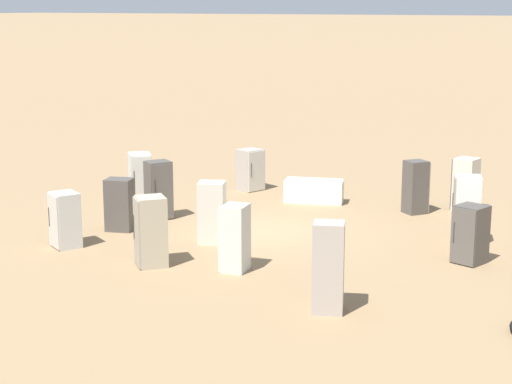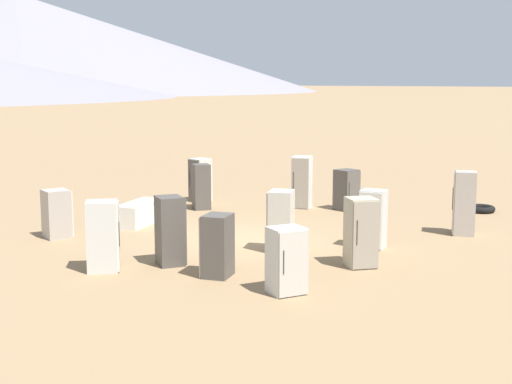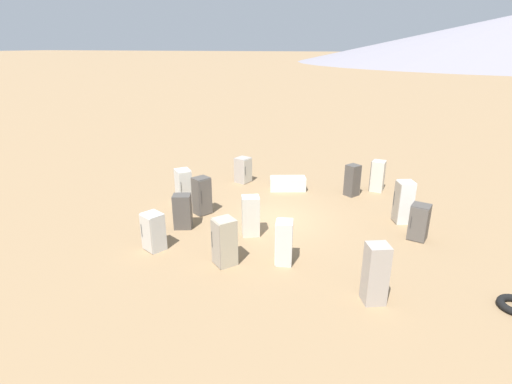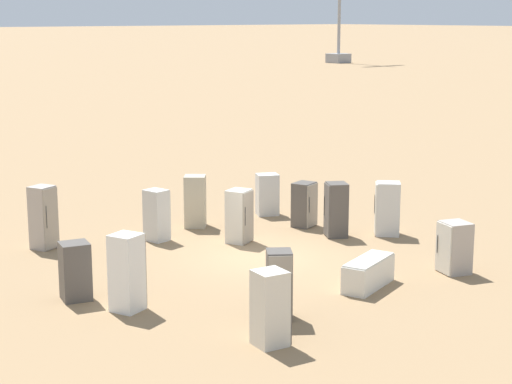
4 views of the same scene
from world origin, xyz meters
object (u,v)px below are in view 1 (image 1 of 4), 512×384
(discarded_fridge_3, at_px, (465,184))
(discarded_fridge_11, at_px, (212,212))
(discarded_fridge_13, at_px, (416,187))
(discarded_fridge_2, at_px, (151,232))
(discarded_fridge_0, at_px, (65,220))
(discarded_fridge_1, at_px, (235,238))
(discarded_fridge_6, at_px, (314,191))
(discarded_fridge_9, at_px, (120,204))
(discarded_fridge_4, at_px, (140,180))
(discarded_fridge_10, at_px, (250,170))
(discarded_fridge_7, at_px, (470,234))
(discarded_fridge_12, at_px, (159,190))
(discarded_fridge_5, at_px, (328,267))
(discarded_fridge_8, at_px, (466,211))

(discarded_fridge_3, distance_m, discarded_fridge_11, 8.60)
(discarded_fridge_13, bearing_deg, discarded_fridge_2, -77.73)
(discarded_fridge_3, height_order, discarded_fridge_11, discarded_fridge_11)
(discarded_fridge_0, height_order, discarded_fridge_2, discarded_fridge_2)
(discarded_fridge_0, relative_size, discarded_fridge_2, 0.85)
(discarded_fridge_1, xyz_separation_m, discarded_fridge_6, (-1.67, 7.54, -0.44))
(discarded_fridge_3, bearing_deg, discarded_fridge_9, 141.76)
(discarded_fridge_2, xyz_separation_m, discarded_fridge_11, (0.12, 2.55, -0.03))
(discarded_fridge_1, bearing_deg, discarded_fridge_4, 45.09)
(discarded_fridge_1, relative_size, discarded_fridge_10, 1.14)
(discarded_fridge_0, height_order, discarded_fridge_10, discarded_fridge_0)
(discarded_fridge_7, xyz_separation_m, discarded_fridge_10, (-9.17, 4.61, -0.02))
(discarded_fridge_7, bearing_deg, discarded_fridge_2, 47.05)
(discarded_fridge_4, distance_m, discarded_fridge_6, 5.64)
(discarded_fridge_2, xyz_separation_m, discarded_fridge_12, (-2.73, 3.96, 0.00))
(discarded_fridge_0, xyz_separation_m, discarded_fridge_1, (5.00, 0.52, 0.08))
(discarded_fridge_3, distance_m, discarded_fridge_4, 10.26)
(discarded_fridge_11, relative_size, discarded_fridge_13, 1.02)
(discarded_fridge_3, height_order, discarded_fridge_6, discarded_fridge_3)
(discarded_fridge_1, distance_m, discarded_fridge_7, 5.90)
(discarded_fridge_1, height_order, discarded_fridge_10, discarded_fridge_1)
(discarded_fridge_2, bearing_deg, discarded_fridge_4, -9.19)
(discarded_fridge_11, bearing_deg, discarded_fridge_3, 32.35)
(discarded_fridge_9, bearing_deg, discarded_fridge_0, -112.95)
(discarded_fridge_3, distance_m, discarded_fridge_6, 4.82)
(discarded_fridge_2, relative_size, discarded_fridge_5, 0.90)
(discarded_fridge_6, relative_size, discarded_fridge_13, 1.23)
(discarded_fridge_4, bearing_deg, discarded_fridge_11, 106.53)
(discarded_fridge_7, distance_m, discarded_fridge_8, 1.67)
(discarded_fridge_7, bearing_deg, discarded_fridge_3, -56.95)
(discarded_fridge_1, relative_size, discarded_fridge_9, 1.09)
(discarded_fridge_2, bearing_deg, discarded_fridge_5, -147.12)
(discarded_fridge_0, relative_size, discarded_fridge_10, 1.03)
(discarded_fridge_2, xyz_separation_m, discarded_fridge_7, (6.72, 4.26, -0.14))
(discarded_fridge_3, distance_m, discarded_fridge_9, 10.73)
(discarded_fridge_5, height_order, discarded_fridge_12, discarded_fridge_5)
(discarded_fridge_9, bearing_deg, discarded_fridge_7, -7.58)
(discarded_fridge_2, height_order, discarded_fridge_3, discarded_fridge_2)
(discarded_fridge_0, distance_m, discarded_fridge_6, 8.74)
(discarded_fridge_1, distance_m, discarded_fridge_13, 8.04)
(discarded_fridge_8, relative_size, discarded_fridge_10, 1.32)
(discarded_fridge_2, height_order, discarded_fridge_11, discarded_fridge_2)
(discarded_fridge_3, bearing_deg, discarded_fridge_8, -154.32)
(discarded_fridge_1, relative_size, discarded_fridge_12, 0.93)
(discarded_fridge_6, xyz_separation_m, discarded_fridge_11, (-0.20, -5.71, 0.46))
(discarded_fridge_12, bearing_deg, discarded_fridge_13, 156.21)
(discarded_fridge_7, xyz_separation_m, discarded_fridge_9, (-9.58, -1.96, 0.02))
(discarded_fridge_0, bearing_deg, discarded_fridge_1, -147.58)
(discarded_fridge_12, distance_m, discarded_fridge_13, 7.91)
(discarded_fridge_2, bearing_deg, discarded_fridge_3, -76.51)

